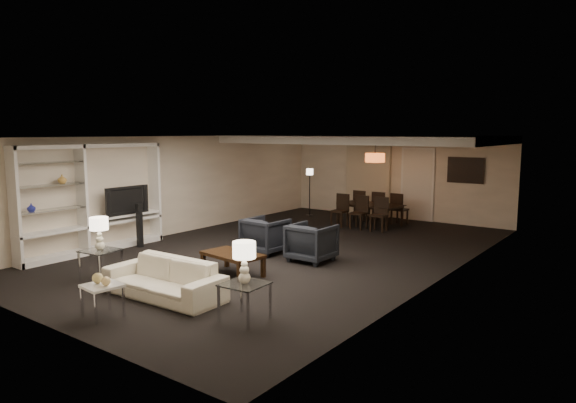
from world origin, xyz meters
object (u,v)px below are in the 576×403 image
at_px(table_lamp_right, 244,263).
at_px(floor_lamp, 310,192).
at_px(chair_nr, 379,215).
at_px(chair_nm, 359,212).
at_px(table_lamp_left, 99,234).
at_px(vase_amber, 62,179).
at_px(chair_fr, 400,209).
at_px(floor_speaker, 140,226).
at_px(chair_fl, 362,205).
at_px(sofa, 164,279).
at_px(side_table_left, 101,264).
at_px(vase_blue, 31,208).
at_px(coffee_table, 233,264).
at_px(chair_nl, 339,210).
at_px(side_table_right, 245,302).
at_px(pendant_light, 375,158).
at_px(dining_table, 370,215).
at_px(television, 124,200).
at_px(armchair_left, 266,235).
at_px(armchair_right, 312,242).
at_px(chair_fm, 380,207).
at_px(marble_table, 103,301).

relative_size(table_lamp_right, floor_lamp, 0.40).
bearing_deg(chair_nr, chair_nm, 173.70).
xyz_separation_m(table_lamp_left, vase_amber, (-1.93, 0.46, 0.83)).
bearing_deg(table_lamp_right, chair_fr, 99.81).
bearing_deg(table_lamp_right, chair_nr, 101.60).
relative_size(floor_speaker, chair_fl, 1.11).
height_order(sofa, table_lamp_left, table_lamp_left).
height_order(side_table_left, chair_fl, chair_fl).
xyz_separation_m(table_lamp_right, vase_blue, (-5.33, -0.20, 0.32)).
relative_size(sofa, floor_speaker, 2.08).
relative_size(coffee_table, chair_nl, 1.27).
height_order(coffee_table, side_table_left, side_table_left).
relative_size(sofa, side_table_right, 3.64).
height_order(side_table_right, vase_blue, vase_blue).
bearing_deg(pendant_light, side_table_right, -76.64).
bearing_deg(chair_nl, dining_table, 47.18).
height_order(dining_table, chair_nm, chair_nm).
distance_m(pendant_light, television, 6.48).
distance_m(armchair_left, floor_lamp, 5.14).
relative_size(chair_nl, floor_lamp, 0.61).
xyz_separation_m(pendant_light, floor_speaker, (-3.24, -5.20, -1.42)).
xyz_separation_m(pendant_light, table_lamp_right, (1.72, -7.24, -1.10)).
bearing_deg(armchair_right, chair_fm, -79.49).
bearing_deg(chair_nl, chair_nm, -0.11).
bearing_deg(pendant_light, chair_fr, 74.04).
xyz_separation_m(side_table_left, table_lamp_right, (3.40, 0.00, 0.56)).
bearing_deg(table_lamp_left, armchair_left, 71.57).
bearing_deg(table_lamp_left, armchair_right, 55.12).
bearing_deg(armchair_right, floor_lamp, -55.56).
relative_size(armchair_right, chair_nl, 0.94).
distance_m(table_lamp_left, vase_amber, 2.15).
distance_m(side_table_right, dining_table, 7.87).
xyz_separation_m(side_table_left, floor_lamp, (-0.94, 8.00, 0.47)).
relative_size(television, chair_fr, 1.23).
height_order(vase_blue, chair_fm, vase_blue).
height_order(armchair_right, chair_nm, chair_nm).
height_order(side_table_left, vase_blue, vase_blue).
bearing_deg(table_lamp_right, chair_nm, 106.26).
bearing_deg(chair_fl, chair_fm, 179.74).
distance_m(armchair_right, marble_table, 4.44).
bearing_deg(vase_blue, sofa, 3.19).
bearing_deg(chair_nr, floor_speaker, -131.94).
height_order(sofa, dining_table, same).
relative_size(table_lamp_left, chair_nm, 0.65).
height_order(sofa, chair_nl, chair_nl).
bearing_deg(floor_lamp, dining_table, -9.82).
bearing_deg(marble_table, dining_table, 92.16).
bearing_deg(side_table_left, armchair_right, 55.12).
xyz_separation_m(chair_fm, floor_lamp, (-2.31, -0.25, 0.29)).
distance_m(side_table_right, chair_nm, 7.25).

